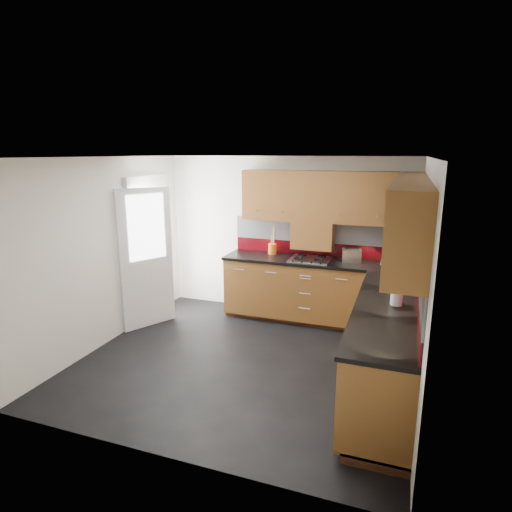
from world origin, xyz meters
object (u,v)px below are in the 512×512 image
at_px(toaster, 352,255).
at_px(food_processor, 397,271).
at_px(utensil_pot, 273,248).
at_px(gas_hob, 310,259).

bearing_deg(toaster, food_processor, -51.76).
xyz_separation_m(utensil_pot, food_processor, (1.83, -0.88, 0.03)).
relative_size(utensil_pot, toaster, 1.60).
height_order(gas_hob, utensil_pot, utensil_pot).
bearing_deg(gas_hob, food_processor, -30.01).
height_order(gas_hob, food_processor, food_processor).
xyz_separation_m(toaster, food_processor, (0.64, -0.81, 0.04)).
bearing_deg(food_processor, toaster, 128.24).
distance_m(gas_hob, food_processor, 1.40).
distance_m(toaster, food_processor, 1.03).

